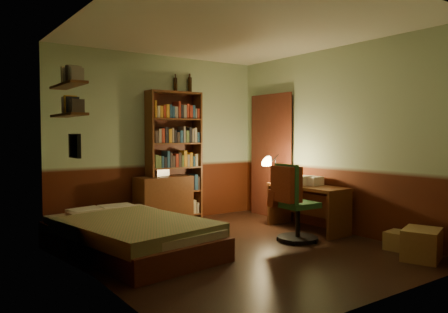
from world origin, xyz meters
TOP-DOWN VIEW (x-y plane):
  - floor at (0.00, 0.00)m, footprint 3.50×4.00m
  - ceiling at (0.00, 0.00)m, footprint 3.50×4.00m
  - wall_back at (0.00, 2.01)m, footprint 3.50×0.02m
  - wall_left at (-1.76, 0.00)m, footprint 0.02×4.00m
  - wall_right at (1.76, 0.00)m, footprint 0.02×4.00m
  - wall_front at (0.00, -2.01)m, footprint 3.50×0.02m
  - doorway at (1.72, 1.30)m, footprint 0.06×0.90m
  - door_trim at (1.69, 1.30)m, footprint 0.02×0.98m
  - bed at (-1.10, 0.66)m, footprint 1.51×2.42m
  - dresser at (-0.06, 1.76)m, footprint 0.84×0.44m
  - mini_stereo at (-0.06, 1.89)m, footprint 0.26×0.22m
  - bookshelf at (0.18, 1.85)m, footprint 0.88×0.28m
  - bottle_left at (0.26, 1.96)m, footprint 0.07×0.07m
  - bottle_right at (0.53, 1.96)m, footprint 0.08×0.08m
  - desk at (1.44, 0.22)m, footprint 0.52×1.21m
  - paper_stack at (1.26, 0.43)m, footprint 0.31×0.35m
  - desk_lamp at (1.37, 0.82)m, footprint 0.19×0.19m
  - office_chair at (0.88, -0.15)m, footprint 0.47×0.42m
  - red_jacket at (0.69, 0.05)m, footprint 0.30×0.42m
  - wall_shelf_lower at (-1.64, 1.10)m, footprint 0.20×0.90m
  - wall_shelf_upper at (-1.64, 1.10)m, footprint 0.20×0.90m
  - framed_picture at (-1.72, 0.60)m, footprint 0.04×0.32m
  - cardboard_box_a at (1.38, -1.55)m, footprint 0.55×0.50m
  - cardboard_box_b at (1.56, -1.15)m, footprint 0.34×0.30m

SIDE VIEW (x-z plane):
  - floor at x=0.00m, z-range -0.02..0.00m
  - cardboard_box_b at x=1.56m, z-range 0.00..0.21m
  - cardboard_box_a at x=1.38m, z-range 0.00..0.34m
  - desk at x=1.44m, z-range 0.00..0.65m
  - bed at x=-1.10m, z-range 0.00..0.68m
  - dresser at x=-0.06m, z-range 0.00..0.74m
  - office_chair at x=0.88m, z-range 0.00..0.91m
  - paper_stack at x=1.26m, z-range 0.65..0.76m
  - mini_stereo at x=-0.06m, z-range 0.74..0.86m
  - desk_lamp at x=1.37m, z-range 0.65..1.24m
  - doorway at x=1.72m, z-range 0.00..2.00m
  - door_trim at x=1.69m, z-range -0.04..2.04m
  - bookshelf at x=0.18m, z-range 0.00..2.04m
  - red_jacket at x=0.69m, z-range 0.91..1.35m
  - framed_picture at x=-1.72m, z-range 1.12..1.38m
  - wall_back at x=0.00m, z-range 0.00..2.60m
  - wall_left at x=-1.76m, z-range 0.00..2.60m
  - wall_right at x=1.76m, z-range 0.00..2.60m
  - wall_front at x=0.00m, z-range 0.00..2.60m
  - wall_shelf_lower at x=-1.64m, z-range 1.59..1.61m
  - wall_shelf_upper at x=-1.64m, z-range 1.94..1.96m
  - bottle_left at x=0.26m, z-range 2.04..2.27m
  - bottle_right at x=0.53m, z-range 2.04..2.29m
  - ceiling at x=0.00m, z-range 2.60..2.62m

